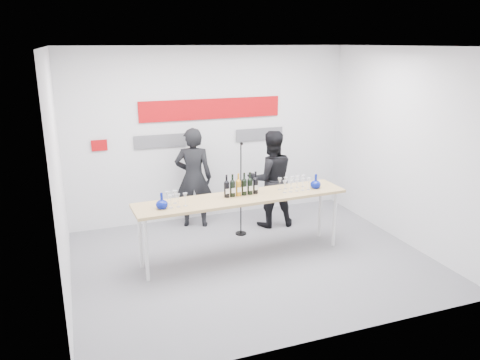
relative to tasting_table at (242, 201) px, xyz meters
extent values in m
plane|color=slate|center=(0.09, -0.19, -0.86)|extent=(5.00, 5.00, 0.00)
cube|color=silver|center=(0.09, 1.81, 0.64)|extent=(5.00, 0.04, 3.00)
cube|color=#AA070C|center=(0.09, 1.78, 1.09)|extent=(2.50, 0.02, 0.35)
cube|color=#59595E|center=(-0.81, 1.78, 0.59)|extent=(0.90, 0.02, 0.22)
cube|color=#59595E|center=(0.99, 1.78, 0.59)|extent=(0.90, 0.02, 0.22)
cube|color=#AA070C|center=(-1.81, 1.78, 0.59)|extent=(0.25, 0.02, 0.18)
cube|color=tan|center=(0.00, 0.00, 0.05)|extent=(3.13, 0.76, 0.04)
cylinder|color=silver|center=(-1.44, -0.27, -0.42)|extent=(0.05, 0.05, 0.89)
cylinder|color=silver|center=(1.46, -0.14, -0.42)|extent=(0.05, 0.05, 0.89)
cylinder|color=silver|center=(-1.46, 0.14, -0.42)|extent=(0.05, 0.05, 0.89)
cylinder|color=silver|center=(1.44, 0.27, -0.42)|extent=(0.05, 0.05, 0.89)
imported|color=black|center=(-0.35, 1.43, -0.01)|extent=(0.72, 0.59, 1.71)
imported|color=black|center=(0.89, 1.00, -0.03)|extent=(0.87, 0.72, 1.66)
cylinder|color=black|center=(0.27, 0.79, -0.85)|extent=(0.18, 0.18, 0.02)
cylinder|color=black|center=(0.27, 0.79, -0.11)|extent=(0.02, 0.02, 1.51)
sphere|color=black|center=(0.27, 0.76, 0.67)|extent=(0.05, 0.05, 0.05)
camera|label=1|loc=(-2.21, -5.94, 2.19)|focal=35.00mm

